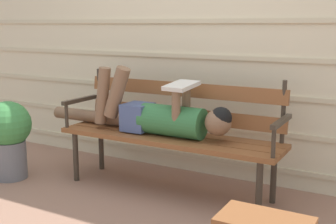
# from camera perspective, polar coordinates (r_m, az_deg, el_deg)

# --- Properties ---
(ground_plane) EXTENTS (12.00, 12.00, 0.00)m
(ground_plane) POSITION_cam_1_polar(r_m,az_deg,el_deg) (3.29, -1.33, -11.09)
(ground_plane) COLOR #936B56
(house_siding) EXTENTS (5.40, 0.08, 2.57)m
(house_siding) POSITION_cam_1_polar(r_m,az_deg,el_deg) (3.65, 4.16, 11.77)
(house_siding) COLOR beige
(house_siding) RESTS_ON ground
(park_bench) EXTENTS (1.74, 0.44, 0.88)m
(park_bench) POSITION_cam_1_polar(r_m,az_deg,el_deg) (3.33, 0.56, -2.00)
(park_bench) COLOR brown
(park_bench) RESTS_ON ground
(reclining_person) EXTENTS (1.66, 0.27, 0.51)m
(reclining_person) POSITION_cam_1_polar(r_m,az_deg,el_deg) (3.30, -1.60, -0.38)
(reclining_person) COLOR #33703D
(potted_plant) EXTENTS (0.38, 0.38, 0.65)m
(potted_plant) POSITION_cam_1_polar(r_m,az_deg,el_deg) (3.81, -20.10, -2.78)
(potted_plant) COLOR slate
(potted_plant) RESTS_ON ground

